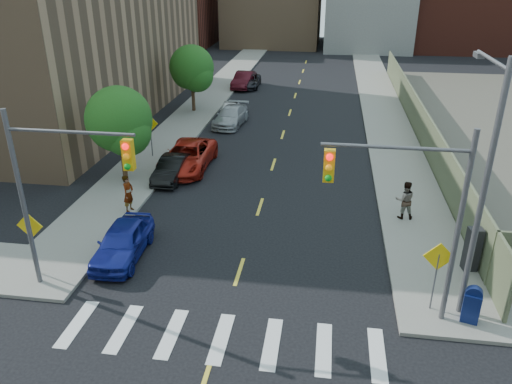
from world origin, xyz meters
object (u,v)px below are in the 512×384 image
(parked_car_blue, at_px, (123,241))
(mailbox, at_px, (472,304))
(pedestrian_west, at_px, (128,194))
(parked_car_black, at_px, (172,168))
(parked_car_grey, at_px, (249,81))
(pedestrian_east, at_px, (405,200))
(parked_car_maroon, at_px, (244,80))
(parked_car_white, at_px, (229,110))
(parked_car_silver, at_px, (231,116))
(payphone, at_px, (472,249))
(parked_car_red, at_px, (188,156))

(parked_car_blue, xyz_separation_m, mailbox, (13.46, -2.42, 0.08))
(parked_car_blue, height_order, pedestrian_west, pedestrian_west)
(parked_car_black, bearing_deg, parked_car_grey, 90.00)
(pedestrian_east, bearing_deg, parked_car_maroon, -68.61)
(parked_car_blue, bearing_deg, parked_car_grey, 87.54)
(parked_car_white, relative_size, parked_car_maroon, 0.82)
(parked_car_white, relative_size, mailbox, 2.82)
(parked_car_black, height_order, pedestrian_west, pedestrian_west)
(mailbox, bearing_deg, parked_car_maroon, 127.52)
(parked_car_silver, height_order, payphone, payphone)
(parked_car_grey, relative_size, pedestrian_west, 2.44)
(parked_car_black, bearing_deg, pedestrian_east, -13.56)
(parked_car_black, xyz_separation_m, parked_car_silver, (1.30, 10.95, 0.05))
(payphone, bearing_deg, parked_car_maroon, 107.02)
(parked_car_grey, height_order, pedestrian_east, pedestrian_east)
(parked_car_blue, distance_m, parked_car_silver, 19.43)
(parked_car_silver, height_order, mailbox, mailbox)
(mailbox, distance_m, payphone, 3.42)
(parked_car_black, height_order, parked_car_grey, parked_car_black)
(parked_car_blue, distance_m, pedestrian_west, 4.10)
(parked_car_grey, height_order, pedestrian_west, pedestrian_west)
(parked_car_blue, distance_m, payphone, 14.24)
(parked_car_blue, bearing_deg, pedestrian_west, 105.65)
(payphone, bearing_deg, parked_car_black, 144.80)
(parked_car_black, xyz_separation_m, parked_car_grey, (0.57, 23.89, -0.01))
(parked_car_grey, xyz_separation_m, pedestrian_west, (-1.37, -28.47, 0.46))
(parked_car_white, xyz_separation_m, payphone, (13.84, -20.31, 0.41))
(parked_car_red, height_order, mailbox, parked_car_red)
(parked_car_white, bearing_deg, parked_car_maroon, 88.42)
(parked_car_white, distance_m, parked_car_grey, 11.14)
(parked_car_maroon, distance_m, payphone, 34.37)
(parked_car_white, xyz_separation_m, mailbox, (13.09, -23.64, 0.16))
(parked_car_silver, height_order, parked_car_grey, parked_car_silver)
(parked_car_white, bearing_deg, payphone, -60.84)
(parked_car_white, height_order, mailbox, mailbox)
(payphone, distance_m, pedestrian_east, 4.70)
(parked_car_black, relative_size, payphone, 2.15)
(parked_car_red, relative_size, payphone, 3.08)
(pedestrian_east, bearing_deg, mailbox, 96.84)
(parked_car_black, relative_size, parked_car_grey, 0.86)
(parked_car_grey, distance_m, pedestrian_west, 28.51)
(parked_car_silver, xyz_separation_m, parked_car_maroon, (-1.15, 12.66, 0.08))
(parked_car_black, xyz_separation_m, parked_car_maroon, (0.15, 23.61, 0.13))
(parked_car_maroon, relative_size, mailbox, 3.43)
(parked_car_maroon, xyz_separation_m, pedestrian_west, (-0.95, -28.19, 0.32))
(parked_car_black, xyz_separation_m, pedestrian_east, (12.56, -3.35, 0.44))
(parked_car_black, relative_size, pedestrian_west, 2.10)
(parked_car_black, relative_size, mailbox, 2.87)
(parked_car_red, bearing_deg, parked_car_maroon, 91.44)
(parked_car_black, distance_m, parked_car_grey, 23.90)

